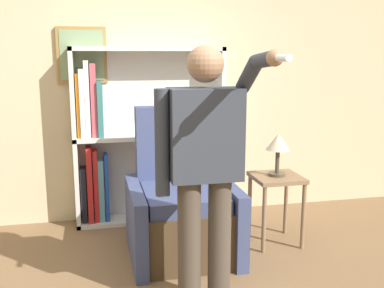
# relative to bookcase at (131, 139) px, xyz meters

# --- Properties ---
(wall_back) EXTENTS (8.00, 0.11, 2.80)m
(wall_back) POSITION_rel_bookcase_xyz_m (0.01, 0.16, 0.56)
(wall_back) COLOR beige
(wall_back) RESTS_ON ground_plane
(bookcase) EXTENTS (1.47, 0.28, 1.73)m
(bookcase) POSITION_rel_bookcase_xyz_m (0.00, 0.00, 0.00)
(bookcase) COLOR silver
(bookcase) RESTS_ON ground_plane
(armchair) EXTENTS (0.87, 0.90, 1.22)m
(armchair) POSITION_rel_bookcase_xyz_m (0.33, -0.82, -0.47)
(armchair) COLOR #4C3823
(armchair) RESTS_ON ground_plane
(person_standing) EXTENTS (0.60, 0.78, 1.72)m
(person_standing) POSITION_rel_bookcase_xyz_m (0.31, -1.73, 0.15)
(person_standing) COLOR #473D33
(person_standing) RESTS_ON ground_plane
(side_table) EXTENTS (0.41, 0.41, 0.62)m
(side_table) POSITION_rel_bookcase_xyz_m (1.19, -0.82, -0.34)
(side_table) COLOR #846647
(side_table) RESTS_ON ground_plane
(table_lamp) EXTENTS (0.21, 0.21, 0.37)m
(table_lamp) POSITION_rel_bookcase_xyz_m (1.19, -0.82, 0.05)
(table_lamp) COLOR #4C4233
(table_lamp) RESTS_ON side_table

